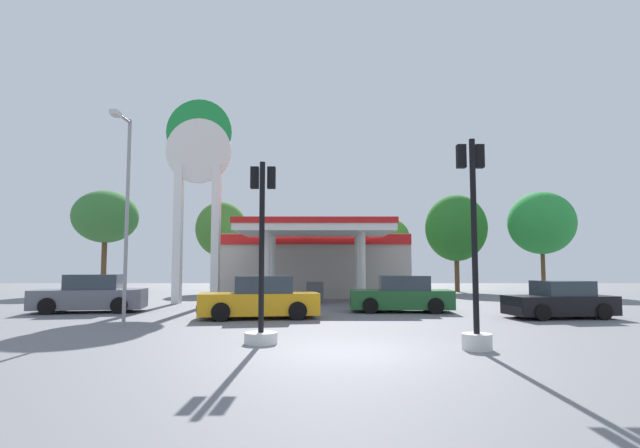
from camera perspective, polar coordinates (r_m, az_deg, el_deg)
ground_plane at (r=11.73m, az=3.60°, el=-14.36°), size 90.00×90.00×0.00m
gas_station at (r=31.73m, az=-0.31°, el=-4.37°), size 11.41×11.21×4.30m
station_pole_sign at (r=27.47m, az=-13.51°, el=5.39°), size 3.47×0.56×10.83m
car_0 at (r=23.52m, az=-24.42°, el=-7.35°), size 4.69×2.60×1.59m
car_1 at (r=19.10m, az=-6.71°, el=-8.46°), size 4.63×2.53×1.57m
car_2 at (r=21.02m, az=25.77°, el=-7.91°), size 4.09×2.21×1.39m
car_3 at (r=21.84m, az=9.38°, el=-8.01°), size 4.38×2.15×1.54m
traffic_signal_0 at (r=12.98m, az=-6.48°, el=-6.69°), size 0.84×0.84×4.64m
traffic_signal_1 at (r=12.48m, az=17.34°, el=-5.53°), size 0.69×0.70×5.00m
tree_0 at (r=40.29m, az=-23.01°, el=0.74°), size 4.71×4.71×7.51m
tree_1 at (r=38.43m, az=-10.98°, el=-0.58°), size 3.82×3.82×6.78m
tree_2 at (r=37.59m, az=-3.86°, el=-1.49°), size 2.95×2.95×5.55m
tree_3 at (r=38.12m, az=7.89°, el=-1.62°), size 3.24×3.24×5.57m
tree_4 at (r=39.63m, az=15.36°, el=-0.44°), size 4.64×4.64×7.36m
tree_5 at (r=39.03m, az=24.03°, el=0.11°), size 4.62×4.62×7.22m
corner_streetlamp at (r=17.78m, az=-21.10°, el=2.63°), size 0.24×1.48×6.89m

